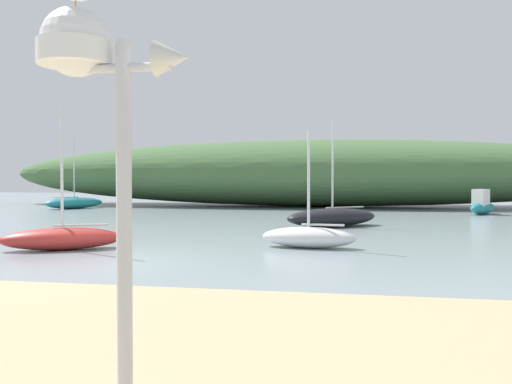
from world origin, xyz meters
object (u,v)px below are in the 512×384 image
Objects in this scene: sailboat_off_point at (74,203)px; sailboat_by_sandbar at (62,238)px; mast_structure at (90,73)px; sailboat_far_left at (309,237)px; sailboat_east_reach at (332,217)px; motorboat_outer_mooring at (482,205)px.

sailboat_off_point is 21.78m from sailboat_by_sandbar.
sailboat_far_left reaches higher than mast_structure.
sailboat_east_reach is 11.19m from sailboat_by_sandbar.
sailboat_east_reach is at bearing 50.21° from sailboat_by_sandbar.
sailboat_east_reach reaches higher than sailboat_far_left.
motorboat_outer_mooring is at bearing 71.45° from mast_structure.
motorboat_outer_mooring is (25.65, -1.26, 0.12)m from sailboat_off_point.
sailboat_east_reach is 0.89× the size of sailboat_off_point.
sailboat_off_point is 1.47× the size of sailboat_far_left.
motorboat_outer_mooring is at bearing -2.82° from sailboat_off_point.
sailboat_far_left is (0.77, 11.26, -2.47)m from mast_structure.
mast_structure is 33.14m from sailboat_off_point.
motorboat_outer_mooring is 0.80× the size of sailboat_far_left.
sailboat_off_point reaches higher than sailboat_by_sandbar.
sailboat_far_left is at bearing 13.98° from sailboat_by_sandbar.
sailboat_far_left is (-0.43, -6.92, -0.07)m from sailboat_east_reach.
mast_structure is at bearing -108.55° from motorboat_outer_mooring.
sailboat_by_sandbar is (-15.16, -17.82, -0.19)m from motorboat_outer_mooring.
sailboat_by_sandbar is at bearing -61.21° from sailboat_off_point.
sailboat_off_point is 1.24× the size of sailboat_by_sandbar.
sailboat_east_reach is 12.21m from motorboat_outer_mooring.
mast_structure is 1.15× the size of motorboat_outer_mooring.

